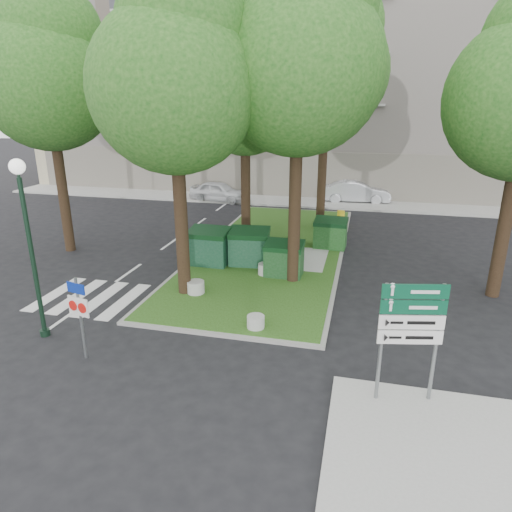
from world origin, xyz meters
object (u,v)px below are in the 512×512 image
(tree_median_near_left, at_px, (177,71))
(bollard_mid, at_px, (266,269))
(tree_median_far, at_px, (329,59))
(litter_bin, at_px, (341,217))
(tree_median_mid, at_px, (247,88))
(directional_sign, at_px, (411,324))
(tree_median_near_right, at_px, (302,51))
(dumpster_b, at_px, (249,247))
(dumpster_d, at_px, (330,233))
(bollard_right, at_px, (256,322))
(dumpster_c, at_px, (284,259))
(bollard_left, at_px, (196,287))
(car_white, at_px, (219,191))
(traffic_sign_pole, at_px, (79,308))
(dumpster_a, at_px, (209,247))
(tree_street_left, at_px, (49,70))
(car_silver, at_px, (356,192))
(street_lamp, at_px, (28,230))

(tree_median_near_left, bearing_deg, bollard_mid, 44.76)
(tree_median_far, xyz_separation_m, litter_bin, (0.91, 1.21, -7.85))
(tree_median_mid, distance_m, directional_sign, 13.76)
(tree_median_near_right, height_order, dumpster_b, tree_median_near_right)
(tree_median_mid, height_order, dumpster_d, tree_median_mid)
(tree_median_near_left, distance_m, bollard_right, 7.88)
(dumpster_c, bearing_deg, tree_median_far, 85.61)
(tree_median_mid, height_order, bollard_left, tree_median_mid)
(bollard_left, bearing_deg, litter_bin, 68.29)
(bollard_left, bearing_deg, tree_median_near_left, 168.93)
(dumpster_b, height_order, car_white, dumpster_b)
(dumpster_d, relative_size, traffic_sign_pole, 0.66)
(tree_median_mid, height_order, dumpster_a, tree_median_mid)
(dumpster_c, xyz_separation_m, bollard_left, (-2.67, -2.42, -0.43))
(tree_street_left, xyz_separation_m, dumpster_b, (8.39, -0.23, -6.81))
(dumpster_d, bearing_deg, car_white, 135.25)
(car_silver, bearing_deg, tree_median_far, 163.80)
(tree_street_left, height_order, dumpster_c, tree_street_left)
(bollard_mid, bearing_deg, bollard_left, -130.12)
(tree_median_near_left, height_order, dumpster_d, tree_median_near_left)
(tree_median_near_left, height_order, dumpster_a, tree_median_near_left)
(tree_median_near_right, distance_m, dumpster_c, 7.25)
(tree_median_near_right, distance_m, bollard_left, 8.54)
(bollard_right, relative_size, street_lamp, 0.10)
(tree_median_far, bearing_deg, tree_median_mid, -136.85)
(tree_median_mid, bearing_deg, bollard_left, -91.54)
(dumpster_d, distance_m, street_lamp, 12.68)
(dumpster_c, relative_size, street_lamp, 0.29)
(bollard_right, relative_size, bollard_mid, 0.89)
(tree_median_far, relative_size, bollard_mid, 20.30)
(tree_median_near_left, height_order, litter_bin, tree_median_near_left)
(dumpster_c, distance_m, litter_bin, 8.51)
(tree_median_far, bearing_deg, litter_bin, 52.91)
(tree_street_left, xyz_separation_m, bollard_left, (7.32, -3.56, -7.32))
(tree_median_near_right, height_order, tree_median_far, tree_median_far)
(tree_median_far, relative_size, bollard_right, 22.90)
(directional_sign, bearing_deg, traffic_sign_pole, 167.83)
(bollard_left, xyz_separation_m, car_white, (-4.10, 15.20, 0.34))
(bollard_right, bearing_deg, directional_sign, -31.91)
(bollard_left, bearing_deg, bollard_mid, 49.88)
(dumpster_b, xyz_separation_m, car_white, (-5.17, 11.86, -0.17))
(bollard_left, xyz_separation_m, car_silver, (4.88, 17.00, 0.40))
(tree_street_left, xyz_separation_m, bollard_right, (9.96, -5.56, -7.35))
(dumpster_c, xyz_separation_m, dumpster_d, (1.42, 3.92, 0.01))
(tree_median_near_right, relative_size, tree_median_mid, 1.15)
(dumpster_a, bearing_deg, litter_bin, 59.37)
(dumpster_a, height_order, bollard_right, dumpster_a)
(tree_median_near_right, xyz_separation_m, dumpster_a, (-3.71, 0.92, -7.14))
(directional_sign, xyz_separation_m, car_white, (-10.75, 19.69, -1.30))
(tree_median_near_left, distance_m, dumpster_c, 7.58)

